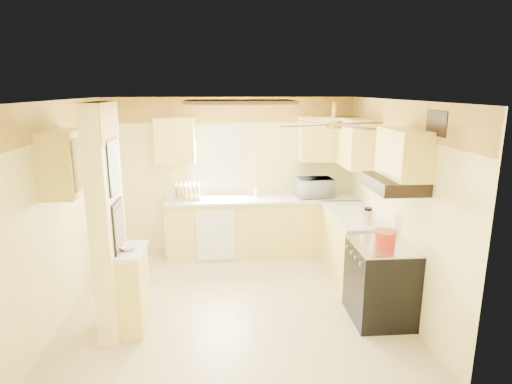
{
  "coord_description": "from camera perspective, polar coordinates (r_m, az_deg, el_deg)",
  "views": [
    {
      "loc": [
        -0.13,
        -4.97,
        2.63
      ],
      "look_at": [
        0.3,
        0.35,
        1.33
      ],
      "focal_mm": 30.0,
      "sensor_mm": 36.0,
      "label": 1
    }
  ],
  "objects": [
    {
      "name": "floor",
      "position": [
        5.63,
        -2.84,
        -14.24
      ],
      "size": [
        4.0,
        4.0,
        0.0
      ],
      "primitive_type": "plane",
      "color": "beige",
      "rests_on": "ground"
    },
    {
      "name": "ceiling",
      "position": [
        4.98,
        -3.19,
        12.12
      ],
      "size": [
        4.0,
        4.0,
        0.0
      ],
      "primitive_type": "plane",
      "rotation": [
        3.14,
        0.0,
        0.0
      ],
      "color": "white",
      "rests_on": "wall_back"
    },
    {
      "name": "wall_back",
      "position": [
        7.01,
        -3.45,
        2.26
      ],
      "size": [
        4.0,
        0.0,
        4.0
      ],
      "primitive_type": "plane",
      "rotation": [
        1.57,
        0.0,
        0.0
      ],
      "color": "#FFEE9B",
      "rests_on": "floor"
    },
    {
      "name": "wall_front",
      "position": [
        3.37,
        -2.06,
        -10.53
      ],
      "size": [
        4.0,
        0.0,
        4.0
      ],
      "primitive_type": "plane",
      "rotation": [
        -1.57,
        0.0,
        0.0
      ],
      "color": "#FFEE9B",
      "rests_on": "floor"
    },
    {
      "name": "wall_left",
      "position": [
        5.49,
        -24.37,
        -2.17
      ],
      "size": [
        0.0,
        3.8,
        3.8
      ],
      "primitive_type": "plane",
      "rotation": [
        1.57,
        0.0,
        1.57
      ],
      "color": "#FFEE9B",
      "rests_on": "floor"
    },
    {
      "name": "wall_right",
      "position": [
        5.58,
        17.99,
        -1.36
      ],
      "size": [
        0.0,
        3.8,
        3.8
      ],
      "primitive_type": "plane",
      "rotation": [
        1.57,
        0.0,
        -1.57
      ],
      "color": "#FFEE9B",
      "rests_on": "floor"
    },
    {
      "name": "wallpaper_border",
      "position": [
        6.86,
        -3.57,
        10.85
      ],
      "size": [
        4.0,
        0.02,
        0.4
      ],
      "primitive_type": "cube",
      "color": "#FFC94B",
      "rests_on": "wall_back"
    },
    {
      "name": "partition_column",
      "position": [
        4.79,
        -19.2,
        -3.88
      ],
      "size": [
        0.2,
        0.7,
        2.5
      ],
      "primitive_type": "cube",
      "color": "#FFEE9B",
      "rests_on": "floor"
    },
    {
      "name": "partition_ledge",
      "position": [
        5.03,
        -15.99,
        -12.6
      ],
      "size": [
        0.25,
        0.55,
        0.9
      ],
      "primitive_type": "cube",
      "color": "#DCC66B",
      "rests_on": "floor"
    },
    {
      "name": "ledge_top",
      "position": [
        4.85,
        -16.35,
        -7.6
      ],
      "size": [
        0.28,
        0.58,
        0.04
      ],
      "primitive_type": "cube",
      "color": "white",
      "rests_on": "partition_ledge"
    },
    {
      "name": "lower_cabinets_back",
      "position": [
        6.95,
        0.83,
        -4.64
      ],
      "size": [
        3.0,
        0.6,
        0.9
      ],
      "primitive_type": "cube",
      "color": "#DCC66B",
      "rests_on": "floor"
    },
    {
      "name": "lower_cabinets_right",
      "position": [
        6.26,
        12.81,
        -7.11
      ],
      "size": [
        0.6,
        1.4,
        0.9
      ],
      "primitive_type": "cube",
      "color": "#DCC66B",
      "rests_on": "floor"
    },
    {
      "name": "countertop_back",
      "position": [
        6.81,
        0.85,
        -0.91
      ],
      "size": [
        3.04,
        0.64,
        0.04
      ],
      "primitive_type": "cube",
      "color": "white",
      "rests_on": "lower_cabinets_back"
    },
    {
      "name": "countertop_right",
      "position": [
        6.11,
        12.95,
        -2.99
      ],
      "size": [
        0.64,
        1.44,
        0.04
      ],
      "primitive_type": "cube",
      "color": "white",
      "rests_on": "lower_cabinets_right"
    },
    {
      "name": "dishwasher_panel",
      "position": [
        6.64,
        -5.41,
        -5.78
      ],
      "size": [
        0.58,
        0.02,
        0.8
      ],
      "primitive_type": "cube",
      "color": "white",
      "rests_on": "lower_cabinets_back"
    },
    {
      "name": "window",
      "position": [
        6.95,
        -5.55,
        4.63
      ],
      "size": [
        0.92,
        0.02,
        1.02
      ],
      "color": "white",
      "rests_on": "wall_back"
    },
    {
      "name": "upper_cab_back_left",
      "position": [
        6.78,
        -10.74,
        6.79
      ],
      "size": [
        0.6,
        0.35,
        0.7
      ],
      "primitive_type": "cube",
      "color": "#DCC66B",
      "rests_on": "wall_back"
    },
    {
      "name": "upper_cab_back_right",
      "position": [
        6.95,
        9.49,
        7.01
      ],
      "size": [
        0.9,
        0.35,
        0.7
      ],
      "primitive_type": "cube",
      "color": "#DCC66B",
      "rests_on": "wall_back"
    },
    {
      "name": "upper_cab_right",
      "position": [
        6.57,
        12.83,
        6.48
      ],
      "size": [
        0.35,
        1.0,
        0.7
      ],
      "primitive_type": "cube",
      "color": "#DCC66B",
      "rests_on": "wall_right"
    },
    {
      "name": "upper_cab_left_wall",
      "position": [
        5.08,
        -24.09,
        3.61
      ],
      "size": [
        0.35,
        0.75,
        0.7
      ],
      "primitive_type": "cube",
      "color": "#DCC66B",
      "rests_on": "wall_left"
    },
    {
      "name": "upper_cab_over_stove",
      "position": [
        4.88,
        19.11,
        4.88
      ],
      "size": [
        0.35,
        0.76,
        0.52
      ],
      "primitive_type": "cube",
      "color": "#DCC66B",
      "rests_on": "wall_right"
    },
    {
      "name": "stove",
      "position": [
        5.24,
        16.24,
        -11.39
      ],
      "size": [
        0.68,
        0.77,
        0.92
      ],
      "color": "black",
      "rests_on": "floor"
    },
    {
      "name": "range_hood",
      "position": [
        4.91,
        17.9,
        1.09
      ],
      "size": [
        0.5,
        0.76,
        0.14
      ],
      "primitive_type": "cube",
      "color": "black",
      "rests_on": "upper_cab_over_stove"
    },
    {
      "name": "poster_menu",
      "position": [
        4.63,
        -18.43,
        3.23
      ],
      "size": [
        0.02,
        0.42,
        0.57
      ],
      "color": "black",
      "rests_on": "partition_column"
    },
    {
      "name": "poster_nashville",
      "position": [
        4.78,
        -17.85,
        -4.45
      ],
      "size": [
        0.02,
        0.42,
        0.57
      ],
      "color": "black",
      "rests_on": "partition_column"
    },
    {
      "name": "ceiling_light_panel",
      "position": [
        5.48,
        -2.25,
        11.8
      ],
      "size": [
        1.35,
        0.95,
        0.06
      ],
      "color": "brown",
      "rests_on": "ceiling"
    },
    {
      "name": "ceiling_fan",
      "position": [
        4.43,
        10.29,
        8.97
      ],
      "size": [
        1.15,
        1.15,
        0.26
      ],
      "color": "gold",
      "rests_on": "ceiling"
    },
    {
      "name": "vent_grate",
      "position": [
        4.6,
        22.97,
        8.46
      ],
      "size": [
        0.02,
        0.4,
        0.25
      ],
      "primitive_type": "cube",
      "color": "black",
      "rests_on": "wall_right"
    },
    {
      "name": "microwave",
      "position": [
        6.88,
        7.83,
        0.59
      ],
      "size": [
        0.59,
        0.43,
        0.3
      ],
      "primitive_type": "imported",
      "rotation": [
        0.0,
        0.0,
        3.25
      ],
      "color": "white",
      "rests_on": "countertop_back"
    },
    {
      "name": "bowl",
      "position": [
        4.85,
        -16.58,
        -7.06
      ],
      "size": [
        0.24,
        0.24,
        0.05
      ],
      "primitive_type": "imported",
      "rotation": [
        0.0,
        0.0,
        0.24
      ],
      "color": "white",
      "rests_on": "ledge_top"
    },
    {
      "name": "dutch_oven",
      "position": [
        5.01,
        16.79,
        -5.92
      ],
      "size": [
        0.26,
        0.26,
        0.17
      ],
      "color": "red",
      "rests_on": "stove"
    },
    {
      "name": "kettle",
      "position": [
        5.64,
        14.69,
        -3.17
      ],
      "size": [
        0.14,
        0.14,
        0.22
      ],
      "color": "silver",
      "rests_on": "countertop_right"
    },
    {
      "name": "dish_rack",
      "position": [
        6.79,
        -9.16,
        -0.2
      ],
      "size": [
        0.41,
        0.31,
        0.24
      ],
      "color": "tan",
      "rests_on": "countertop_back"
    },
    {
      "name": "utensil_crock",
      "position": [
        6.9,
        0.09,
        0.03
      ],
      "size": [
        0.1,
        0.1,
        0.21
      ],
      "color": "white",
      "rests_on": "countertop_back"
    }
  ]
}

